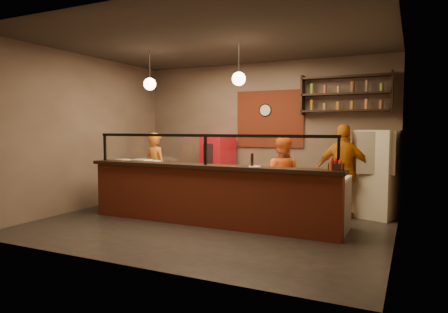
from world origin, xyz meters
The scene contains 29 objects.
floor centered at (0.00, 0.00, 0.00)m, with size 6.00×6.00×0.00m, color black.
ceiling centered at (0.00, 0.00, 3.20)m, with size 6.00×6.00×0.00m, color #322D27.
wall_back centered at (0.00, 2.50, 1.60)m, with size 6.00×6.00×0.00m, color #705F52.
wall_left centered at (-3.00, 0.00, 1.60)m, with size 5.00×5.00×0.00m, color #705F52.
wall_right centered at (3.00, 0.00, 1.60)m, with size 5.00×5.00×0.00m, color #705F52.
wall_front centered at (0.00, -2.50, 1.60)m, with size 6.00×6.00×0.00m, color #705F52.
brick_patch centered at (0.20, 2.47, 1.90)m, with size 1.60×0.04×1.30m, color #953720.
service_counter centered at (0.00, -0.30, 0.50)m, with size 4.60×0.25×1.00m, color #953720.
counter_ledge centered at (0.00, -0.30, 1.03)m, with size 4.70×0.37×0.06m, color black.
worktop_cabinet centered at (0.00, 0.20, 0.42)m, with size 4.60×0.75×0.85m, color gray.
worktop centered at (0.00, 0.20, 0.88)m, with size 4.60×0.75×0.05m, color white.
sneeze_guard centered at (0.00, -0.30, 1.37)m, with size 4.50×0.05×0.52m.
wall_shelving centered at (1.90, 2.32, 2.40)m, with size 1.84×0.28×0.85m.
wall_clock centered at (0.10, 2.46, 2.10)m, with size 0.30×0.30×0.04m, color black.
pendant_left centered at (-1.50, 0.20, 2.55)m, with size 0.24×0.24×0.77m.
pendant_right centered at (0.40, 0.20, 2.55)m, with size 0.24×0.24×0.77m.
cook_left centered at (-2.05, 1.15, 0.79)m, with size 0.58×0.38×1.59m, color orange.
cook_mid centered at (0.98, 0.89, 0.76)m, with size 0.74×0.58×1.52m, color #D65314.
cook_right centered at (2.05, 1.34, 0.88)m, with size 1.03×0.43×1.76m, color #C36912.
fridge centered at (2.60, 1.65, 0.83)m, with size 0.69×0.64×1.65m, color beige.
red_cooler centered at (-0.98, 2.15, 0.75)m, with size 0.64×0.59×1.49m, color red.
pizza_dough centered at (0.50, 0.19, 0.91)m, with size 0.53×0.53×0.01m, color beige.
prep_tub_a centered at (-1.46, 0.14, 0.98)m, with size 0.31×0.24×0.15m, color silver.
prep_tub_b centered at (-2.15, 0.17, 0.98)m, with size 0.30×0.24×0.15m, color white.
prep_tub_c centered at (-1.68, 0.14, 0.98)m, with size 0.33×0.27×0.17m, color silver.
rolling_pin centered at (-1.26, 0.33, 0.93)m, with size 0.07×0.07×0.40m, color gold.
condiment_caddy centered at (2.19, -0.31, 1.11)m, with size 0.19×0.15×0.11m, color black.
pepper_mill centered at (0.86, -0.32, 1.17)m, with size 0.05×0.05×0.22m, color black.
small_plate centered at (0.91, -0.32, 1.07)m, with size 0.20×0.20×0.01m, color white.
Camera 1 is at (3.21, -6.31, 1.68)m, focal length 32.00 mm.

